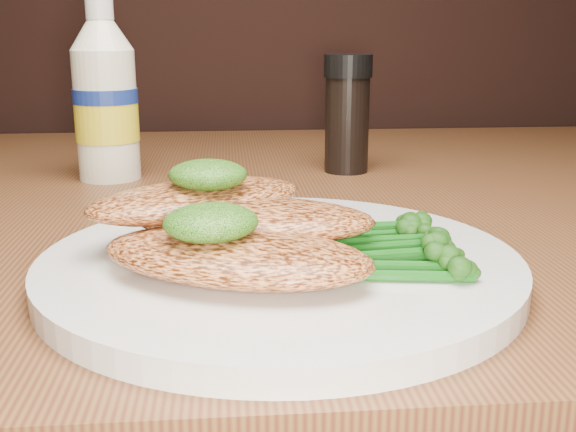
{
  "coord_description": "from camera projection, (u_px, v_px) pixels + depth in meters",
  "views": [
    {
      "loc": [
        -0.01,
        0.4,
        0.9
      ],
      "look_at": [
        0.02,
        0.81,
        0.79
      ],
      "focal_mm": 43.08,
      "sensor_mm": 36.0,
      "label": 1
    }
  ],
  "objects": [
    {
      "name": "plate",
      "position": [
        280.0,
        266.0,
        0.43
      ],
      "size": [
        0.3,
        0.3,
        0.02
      ],
      "primitive_type": "cylinder",
      "color": "silver",
      "rests_on": "dining_table"
    },
    {
      "name": "chicken_front",
      "position": [
        236.0,
        256.0,
        0.38
      ],
      "size": [
        0.18,
        0.14,
        0.03
      ],
      "primitive_type": "ellipsoid",
      "rotation": [
        0.0,
        0.0,
        -0.39
      ],
      "color": "#D57B43",
      "rests_on": "plate"
    },
    {
      "name": "chicken_mid",
      "position": [
        253.0,
        219.0,
        0.43
      ],
      "size": [
        0.16,
        0.11,
        0.02
      ],
      "primitive_type": "ellipsoid",
      "rotation": [
        0.0,
        0.0,
        -0.21
      ],
      "color": "#D57B43",
      "rests_on": "plate"
    },
    {
      "name": "chicken_back",
      "position": [
        198.0,
        200.0,
        0.45
      ],
      "size": [
        0.16,
        0.13,
        0.02
      ],
      "primitive_type": "ellipsoid",
      "rotation": [
        0.0,
        0.0,
        0.48
      ],
      "color": "#D57B43",
      "rests_on": "plate"
    },
    {
      "name": "pesto_front",
      "position": [
        211.0,
        222.0,
        0.38
      ],
      "size": [
        0.06,
        0.06,
        0.02
      ],
      "primitive_type": "ellipsoid",
      "rotation": [
        0.0,
        0.0,
        0.19
      ],
      "color": "black",
      "rests_on": "chicken_front"
    },
    {
      "name": "pesto_back",
      "position": [
        208.0,
        175.0,
        0.43
      ],
      "size": [
        0.06,
        0.06,
        0.02
      ],
      "primitive_type": "ellipsoid",
      "rotation": [
        0.0,
        0.0,
        -0.22
      ],
      "color": "black",
      "rests_on": "chicken_back"
    },
    {
      "name": "broccolini_bundle",
      "position": [
        349.0,
        238.0,
        0.42
      ],
      "size": [
        0.15,
        0.11,
        0.02
      ],
      "primitive_type": null,
      "rotation": [
        0.0,
        0.0,
        -0.02
      ],
      "color": "#125111",
      "rests_on": "plate"
    },
    {
      "name": "mayo_bottle",
      "position": [
        105.0,
        90.0,
        0.69
      ],
      "size": [
        0.08,
        0.08,
        0.18
      ],
      "primitive_type": null,
      "rotation": [
        0.0,
        0.0,
        0.27
      ],
      "color": "white",
      "rests_on": "dining_table"
    },
    {
      "name": "pepper_grinder",
      "position": [
        347.0,
        114.0,
        0.73
      ],
      "size": [
        0.05,
        0.05,
        0.12
      ],
      "primitive_type": null,
      "rotation": [
        0.0,
        0.0,
        0.06
      ],
      "color": "black",
      "rests_on": "dining_table"
    }
  ]
}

